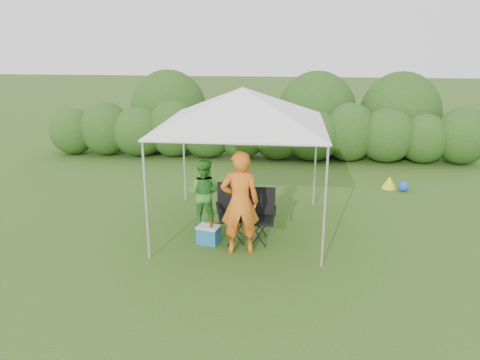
# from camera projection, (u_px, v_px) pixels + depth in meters

# --- Properties ---
(ground) EXTENTS (70.00, 70.00, 0.00)m
(ground) POSITION_uv_depth(u_px,v_px,m) (240.00, 238.00, 9.05)
(ground) COLOR #38591C
(hedge) EXTENTS (13.67, 1.53, 1.80)m
(hedge) POSITION_uv_depth(u_px,v_px,m) (261.00, 133.00, 14.49)
(hedge) COLOR #2B5019
(hedge) RESTS_ON ground
(canopy) EXTENTS (3.10, 3.10, 2.83)m
(canopy) POSITION_uv_depth(u_px,v_px,m) (243.00, 107.00, 8.78)
(canopy) COLOR silver
(canopy) RESTS_ON ground
(chair_right) EXTENTS (0.62, 0.56, 1.00)m
(chair_right) POSITION_uv_depth(u_px,v_px,m) (260.00, 212.00, 8.82)
(chair_right) COLOR black
(chair_right) RESTS_ON ground
(chair_left) EXTENTS (0.76, 0.71, 1.08)m
(chair_left) POSITION_uv_depth(u_px,v_px,m) (234.00, 208.00, 8.88)
(chair_left) COLOR black
(chair_left) RESTS_ON ground
(man) EXTENTS (0.75, 0.56, 1.88)m
(man) POSITION_uv_depth(u_px,v_px,m) (240.00, 203.00, 8.21)
(man) COLOR orange
(man) RESTS_ON ground
(woman) EXTENTS (0.75, 0.63, 1.40)m
(woman) POSITION_uv_depth(u_px,v_px,m) (204.00, 193.00, 9.44)
(woman) COLOR #3B922F
(woman) RESTS_ON ground
(cooler) EXTENTS (0.47, 0.39, 0.34)m
(cooler) POSITION_uv_depth(u_px,v_px,m) (209.00, 235.00, 8.78)
(cooler) COLOR #22689E
(cooler) RESTS_ON ground
(bottle) EXTENTS (0.06, 0.06, 0.21)m
(bottle) POSITION_uv_depth(u_px,v_px,m) (211.00, 222.00, 8.65)
(bottle) COLOR #592D0C
(bottle) RESTS_ON cooler
(lawn_toy) EXTENTS (0.63, 0.52, 0.31)m
(lawn_toy) POSITION_uv_depth(u_px,v_px,m) (393.00, 183.00, 11.83)
(lawn_toy) COLOR yellow
(lawn_toy) RESTS_ON ground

